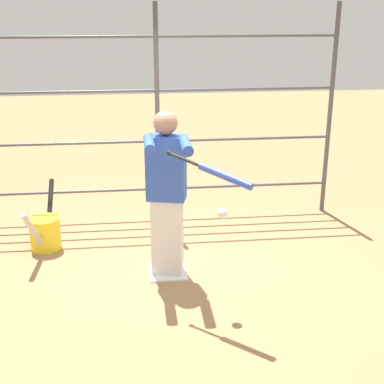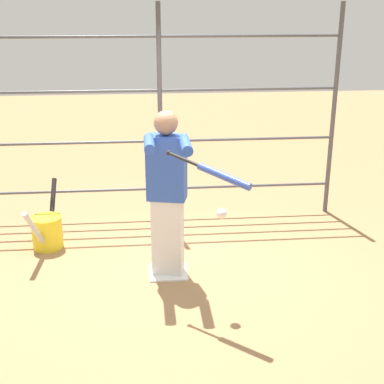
{
  "view_description": "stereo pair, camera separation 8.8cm",
  "coord_description": "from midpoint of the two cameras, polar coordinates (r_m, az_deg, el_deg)",
  "views": [
    {
      "loc": [
        0.32,
        5.1,
        2.73
      ],
      "look_at": [
        -0.23,
        0.28,
        1.01
      ],
      "focal_mm": 50.0,
      "sensor_mm": 36.0,
      "label": 1
    },
    {
      "loc": [
        0.23,
        5.11,
        2.73
      ],
      "look_at": [
        -0.23,
        0.28,
        1.01
      ],
      "focal_mm": 50.0,
      "sensor_mm": 36.0,
      "label": 2
    }
  ],
  "objects": [
    {
      "name": "home_plate",
      "position": [
        5.79,
        -3.03,
        -8.54
      ],
      "size": [
        0.4,
        0.4,
        0.02
      ],
      "color": "white",
      "rests_on": "ground"
    },
    {
      "name": "batter",
      "position": [
        5.4,
        -3.19,
        0.2
      ],
      "size": [
        0.44,
        0.66,
        1.75
      ],
      "color": "silver",
      "rests_on": "ground"
    },
    {
      "name": "ground_plane",
      "position": [
        5.8,
        -3.03,
        -8.62
      ],
      "size": [
        24.0,
        24.0,
        0.0
      ],
      "primitive_type": "plane",
      "color": "#9E754C"
    },
    {
      "name": "baseball_bat_swinging",
      "position": [
        4.52,
        2.21,
        2.03
      ],
      "size": [
        0.68,
        0.66,
        0.2
      ],
      "color": "black"
    },
    {
      "name": "bat_bucket",
      "position": [
        6.48,
        -15.8,
        -4.12
      ],
      "size": [
        0.36,
        1.19,
        0.68
      ],
      "color": "yellow",
      "rests_on": "ground"
    },
    {
      "name": "fence_backstop",
      "position": [
        6.84,
        -4.08,
        8.06
      ],
      "size": [
        4.59,
        0.06,
        2.75
      ],
      "color": "#4C4C51",
      "rests_on": "ground"
    },
    {
      "name": "softball_in_flight",
      "position": [
        4.8,
        2.75,
        -2.28
      ],
      "size": [
        0.1,
        0.1,
        0.1
      ],
      "color": "white"
    }
  ]
}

